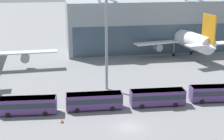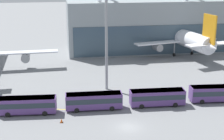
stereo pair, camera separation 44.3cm
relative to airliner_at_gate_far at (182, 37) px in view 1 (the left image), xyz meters
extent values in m
plane|color=slate|center=(-26.99, -47.38, -5.68)|extent=(440.00, 440.00, 0.00)
cylinder|color=gray|center=(-47.54, -7.96, -2.48)|extent=(2.50, 3.63, 2.37)
cylinder|color=silver|center=(-0.18, 0.84, 0.02)|extent=(11.04, 29.92, 5.01)
sphere|color=silver|center=(-3.25, 15.28, 0.02)|extent=(4.91, 4.91, 4.91)
cone|color=silver|center=(2.89, -13.60, 0.02)|extent=(6.00, 7.33, 4.76)
cube|color=silver|center=(0.20, -0.92, -0.86)|extent=(32.73, 9.86, 0.35)
cylinder|color=gray|center=(-8.79, -2.83, -2.21)|extent=(2.83, 3.66, 2.20)
cylinder|color=gray|center=(9.18, 0.99, -2.21)|extent=(2.83, 3.66, 2.20)
cube|color=orange|center=(2.74, -12.89, 4.78)|extent=(1.56, 5.58, 8.02)
cube|color=silver|center=(2.74, -12.89, 0.52)|extent=(13.40, 5.84, 0.28)
cylinder|color=gray|center=(-2.24, 10.53, -2.81)|extent=(0.36, 0.36, 4.65)
cylinder|color=black|center=(-2.24, 10.53, -5.13)|extent=(0.67, 1.17, 1.10)
cylinder|color=gray|center=(-2.99, -1.60, -2.81)|extent=(0.36, 0.36, 4.65)
cylinder|color=black|center=(-2.99, -1.60, -5.13)|extent=(0.67, 1.17, 1.10)
cylinder|color=gray|center=(3.38, -0.24, -2.81)|extent=(0.36, 0.36, 4.65)
cylinder|color=black|center=(3.38, -0.24, -5.13)|extent=(0.67, 1.17, 1.10)
cube|color=#56387A|center=(-44.91, -38.77, -3.85)|extent=(11.21, 3.57, 2.91)
cube|color=#232D38|center=(-44.91, -38.77, -3.56)|extent=(10.99, 3.59, 1.02)
cube|color=silver|center=(-44.91, -38.77, -2.45)|extent=(10.87, 3.46, 0.12)
cylinder|color=black|center=(-41.41, -37.72, -5.18)|extent=(1.02, 0.37, 1.00)
cylinder|color=black|center=(-41.59, -40.31, -5.18)|extent=(1.02, 0.37, 1.00)
cylinder|color=black|center=(-48.23, -37.23, -5.18)|extent=(1.02, 0.37, 1.00)
cylinder|color=black|center=(-48.42, -39.82, -5.18)|extent=(1.02, 0.37, 1.00)
cube|color=#56387A|center=(-32.09, -38.61, -3.85)|extent=(11.12, 3.16, 2.91)
cube|color=#232D38|center=(-32.09, -38.61, -3.56)|extent=(10.90, 3.18, 1.02)
cube|color=silver|center=(-32.09, -38.61, -2.45)|extent=(10.79, 3.06, 0.12)
cylinder|color=black|center=(-28.62, -37.42, -5.18)|extent=(1.01, 0.33, 1.00)
cylinder|color=black|center=(-28.71, -40.02, -5.18)|extent=(1.01, 0.33, 1.00)
cylinder|color=black|center=(-35.46, -37.20, -5.18)|extent=(1.01, 0.33, 1.00)
cylinder|color=black|center=(-35.55, -39.80, -5.18)|extent=(1.01, 0.33, 1.00)
cube|color=#56387A|center=(-19.26, -38.74, -3.85)|extent=(11.14, 3.24, 2.91)
cube|color=#232D38|center=(-19.26, -38.74, -3.56)|extent=(10.92, 3.26, 1.02)
cube|color=silver|center=(-19.26, -38.74, -2.45)|extent=(10.81, 3.14, 0.12)
cylinder|color=black|center=(-15.79, -37.58, -5.18)|extent=(1.01, 0.34, 1.00)
cylinder|color=black|center=(-15.89, -40.18, -5.18)|extent=(1.01, 0.34, 1.00)
cylinder|color=black|center=(-22.63, -37.30, -5.18)|extent=(1.01, 0.34, 1.00)
cylinder|color=black|center=(-22.73, -39.90, -5.18)|extent=(1.01, 0.34, 1.00)
cube|color=#56387A|center=(-6.43, -38.43, -3.85)|extent=(11.22, 3.64, 2.91)
cube|color=#232D38|center=(-6.43, -38.43, -3.56)|extent=(11.00, 3.65, 1.02)
cube|color=silver|center=(-6.43, -38.43, -2.45)|extent=(10.88, 3.53, 0.12)
cylinder|color=black|center=(-9.74, -36.87, -5.18)|extent=(1.02, 0.38, 1.00)
cylinder|color=black|center=(-9.94, -39.46, -5.18)|extent=(1.02, 0.38, 1.00)
cylinder|color=gray|center=(-27.98, -27.55, 7.40)|extent=(0.62, 0.62, 26.16)
cube|color=yellow|center=(-41.22, -36.95, -5.68)|extent=(7.83, 2.50, 0.01)
cube|color=black|center=(-38.54, -43.71, -5.67)|extent=(0.61, 0.61, 0.02)
cone|color=#EA5914|center=(-38.54, -43.71, -5.29)|extent=(0.45, 0.45, 0.74)
camera|label=1|loc=(-38.78, -100.93, 21.53)|focal=55.00mm
camera|label=2|loc=(-38.34, -101.00, 21.53)|focal=55.00mm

